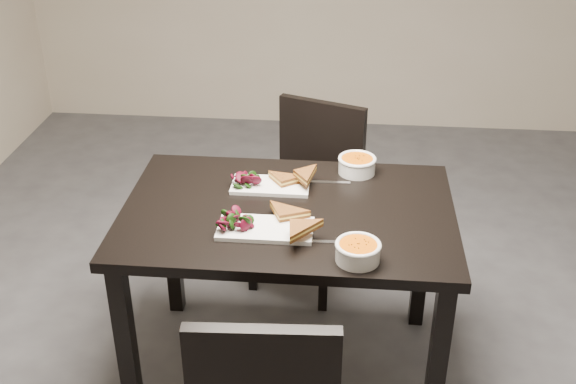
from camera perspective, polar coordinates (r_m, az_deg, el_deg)
The scene contains 13 objects.
ground at distance 3.04m, azimuth 9.63°, elevation -13.64°, with size 5.00×5.00×0.00m, color #47474C.
table at distance 2.60m, azimuth 0.00°, elevation -3.26°, with size 1.20×0.80×0.75m.
chair_far at distance 3.28m, azimuth 1.89°, elevation 0.68°, with size 0.54×0.54×0.85m.
plate_near at distance 2.42m, azimuth -1.83°, elevation -2.99°, with size 0.33×0.16×0.02m, color white.
sandwich_near at distance 2.41m, azimuth -0.26°, elevation -2.18°, with size 0.16×0.12×0.05m, color #91551E, non-canonical shape.
salad_near at distance 2.42m, azimuth -4.20°, elevation -2.26°, with size 0.10×0.09×0.04m, color black, non-canonical shape.
soup_bowl_near at distance 2.26m, azimuth 5.66°, elevation -4.72°, with size 0.15×0.15×0.07m.
cutlery_near at distance 2.36m, azimuth 3.13°, elevation -4.03°, with size 0.18×0.02×0.00m, color silver.
plate_far at distance 2.69m, azimuth -1.42°, elevation 0.52°, with size 0.30×0.15×0.01m, color white.
sandwich_far at distance 2.66m, azimuth -0.07°, elevation 0.90°, with size 0.15×0.11×0.05m, color #91551E, non-canonical shape.
salad_far at distance 2.69m, azimuth -3.54°, elevation 1.13°, with size 0.09×0.08×0.04m, color black, non-canonical shape.
soup_bowl_far at distance 2.80m, azimuth 5.59°, elevation 2.27°, with size 0.15×0.15×0.07m.
cutlery_far at distance 2.73m, azimuth 3.17°, elevation 0.80°, with size 0.18×0.02×0.00m, color silver.
Camera 1 is at (-0.29, -2.24, 2.04)m, focal length 44.09 mm.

